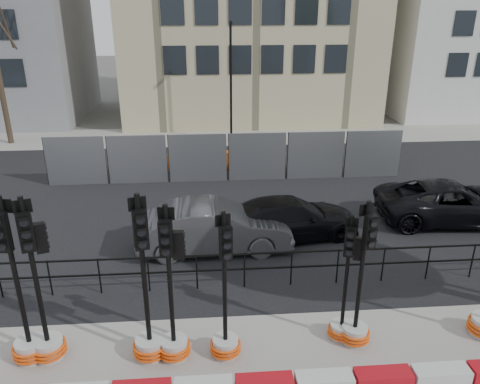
{
  "coord_description": "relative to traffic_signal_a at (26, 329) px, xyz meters",
  "views": [
    {
      "loc": [
        -0.9,
        -8.97,
        6.77
      ],
      "look_at": [
        0.03,
        3.0,
        1.92
      ],
      "focal_mm": 35.0,
      "sensor_mm": 36.0,
      "label": 1
    }
  ],
  "objects": [
    {
      "name": "ground",
      "position": [
        4.57,
        1.04,
        -0.75
      ],
      "size": [
        120.0,
        120.0,
        0.0
      ],
      "primitive_type": "plane",
      "color": "#51514C",
      "rests_on": "ground"
    },
    {
      "name": "road",
      "position": [
        4.57,
        8.04,
        -0.73
      ],
      "size": [
        40.0,
        14.0,
        0.03
      ],
      "primitive_type": "cube",
      "color": "black",
      "rests_on": "ground"
    },
    {
      "name": "sidewalk_far",
      "position": [
        4.57,
        17.04,
        -0.74
      ],
      "size": [
        40.0,
        4.0,
        0.02
      ],
      "primitive_type": "cube",
      "color": "gray",
      "rests_on": "ground"
    },
    {
      "name": "kerb_railing",
      "position": [
        4.57,
        2.24,
        -0.06
      ],
      "size": [
        18.0,
        0.04,
        1.0
      ],
      "color": "black",
      "rests_on": "ground"
    },
    {
      "name": "heras_fencing",
      "position": [
        4.09,
        10.76,
        -0.03
      ],
      "size": [
        14.33,
        1.72,
        2.0
      ],
      "color": "gray",
      "rests_on": "ground"
    },
    {
      "name": "lamp_post_far",
      "position": [
        5.07,
        16.02,
        2.48
      ],
      "size": [
        0.12,
        0.56,
        6.0
      ],
      "color": "black",
      "rests_on": "ground"
    },
    {
      "name": "traffic_signal_a",
      "position": [
        0.0,
        0.0,
        0.0
      ],
      "size": [
        0.71,
        0.71,
        3.61
      ],
      "rotation": [
        0.0,
        0.0,
        -0.13
      ],
      "color": "beige",
      "rests_on": "ground"
    },
    {
      "name": "traffic_signal_b",
      "position": [
        0.37,
        0.02,
        0.11
      ],
      "size": [
        0.71,
        0.71,
        3.58
      ],
      "rotation": [
        0.0,
        0.0,
        0.31
      ],
      "color": "beige",
      "rests_on": "ground"
    },
    {
      "name": "traffic_signal_c",
      "position": [
        2.43,
        -0.12,
        0.0
      ],
      "size": [
        0.71,
        0.71,
        3.63
      ],
      "rotation": [
        0.0,
        0.0,
        0.27
      ],
      "color": "beige",
      "rests_on": "ground"
    },
    {
      "name": "traffic_signal_d",
      "position": [
        2.93,
        -0.17,
        0.07
      ],
      "size": [
        0.67,
        0.67,
        3.42
      ],
      "rotation": [
        0.0,
        0.0,
        -0.07
      ],
      "color": "beige",
      "rests_on": "ground"
    },
    {
      "name": "traffic_signal_e",
      "position": [
        3.98,
        -0.19,
        -0.07
      ],
      "size": [
        0.64,
        0.64,
        3.25
      ],
      "rotation": [
        0.0,
        0.0,
        0.24
      ],
      "color": "beige",
      "rests_on": "ground"
    },
    {
      "name": "traffic_signal_f",
      "position": [
        6.51,
        0.14,
        -0.05
      ],
      "size": [
        0.58,
        0.58,
        2.93
      ],
      "rotation": [
        0.0,
        0.0,
        -0.34
      ],
      "color": "beige",
      "rests_on": "ground"
    },
    {
      "name": "traffic_signal_g",
      "position": [
        6.75,
        -0.02,
        -0.07
      ],
      "size": [
        0.65,
        0.65,
        3.3
      ],
      "rotation": [
        0.0,
        0.0,
        0.3
      ],
      "color": "beige",
      "rests_on": "ground"
    },
    {
      "name": "car_b",
      "position": [
        3.87,
        4.3,
        -0.01
      ],
      "size": [
        1.93,
        4.61,
        1.47
      ],
      "primitive_type": "imported",
      "rotation": [
        0.0,
        0.0,
        1.61
      ],
      "color": "#414145",
      "rests_on": "ground"
    },
    {
      "name": "car_c",
      "position": [
        6.22,
        4.96,
        -0.11
      ],
      "size": [
        3.12,
        4.91,
        1.27
      ],
      "primitive_type": "imported",
      "rotation": [
        0.0,
        0.0,
        1.73
      ],
      "color": "black",
      "rests_on": "ground"
    },
    {
      "name": "car_d",
      "position": [
        11.75,
        5.67,
        -0.07
      ],
      "size": [
        2.97,
        5.2,
        1.35
      ],
      "primitive_type": "imported",
      "rotation": [
        0.0,
        0.0,
        1.5
      ],
      "color": "black",
      "rests_on": "ground"
    }
  ]
}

